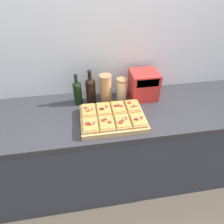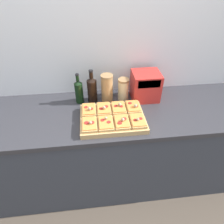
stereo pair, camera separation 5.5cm
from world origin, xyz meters
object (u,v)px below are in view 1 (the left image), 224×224
(grain_jar_tall, at_px, (106,88))
(toaster_oven, at_px, (144,85))
(cutting_board, at_px, (113,119))
(grain_jar_short, at_px, (122,89))
(olive_oil_bottle, at_px, (78,92))
(wine_bottle, at_px, (91,90))

(grain_jar_tall, relative_size, toaster_oven, 0.95)
(cutting_board, relative_size, grain_jar_tall, 2.00)
(cutting_board, bearing_deg, grain_jar_short, 65.90)
(grain_jar_short, height_order, toaster_oven, toaster_oven)
(grain_jar_short, bearing_deg, toaster_oven, -0.26)
(olive_oil_bottle, xyz_separation_m, grain_jar_short, (0.37, 0.00, -0.01))
(toaster_oven, bearing_deg, cutting_board, -138.32)
(grain_jar_short, bearing_deg, cutting_board, -114.10)
(cutting_board, height_order, toaster_oven, toaster_oven)
(olive_oil_bottle, distance_m, grain_jar_tall, 0.23)
(cutting_board, xyz_separation_m, wine_bottle, (-0.14, 0.28, 0.10))
(olive_oil_bottle, height_order, toaster_oven, olive_oil_bottle)
(grain_jar_tall, bearing_deg, cutting_board, -87.29)
(cutting_board, relative_size, grain_jar_short, 2.46)
(cutting_board, height_order, grain_jar_tall, grain_jar_tall)
(olive_oil_bottle, bearing_deg, grain_jar_short, 0.00)
(wine_bottle, distance_m, grain_jar_tall, 0.12)
(wine_bottle, bearing_deg, grain_jar_short, -0.00)
(grain_jar_tall, relative_size, grain_jar_short, 1.23)
(olive_oil_bottle, distance_m, wine_bottle, 0.11)
(cutting_board, relative_size, wine_bottle, 1.66)
(olive_oil_bottle, bearing_deg, wine_bottle, 0.00)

